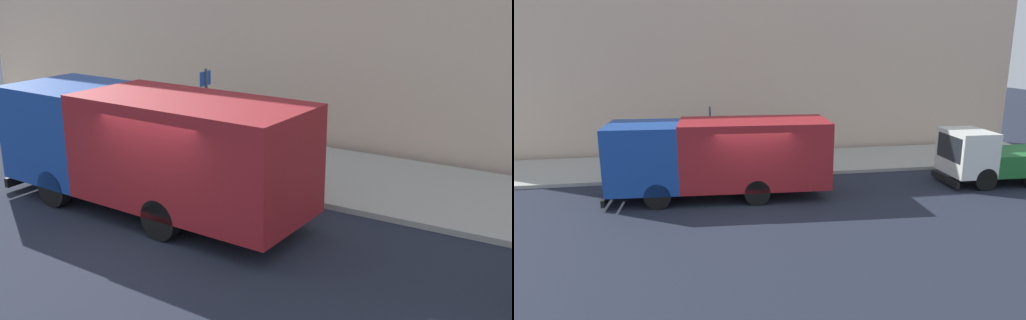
# 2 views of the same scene
# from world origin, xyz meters

# --- Properties ---
(ground) EXTENTS (80.00, 80.00, 0.00)m
(ground) POSITION_xyz_m (0.00, 0.00, 0.00)
(ground) COLOR #202533
(sidewalk) EXTENTS (4.32, 30.00, 0.14)m
(sidewalk) POSITION_xyz_m (5.16, 0.00, 0.07)
(sidewalk) COLOR #A9A9A1
(sidewalk) RESTS_ON ground
(large_utility_truck) EXTENTS (2.73, 7.83, 2.75)m
(large_utility_truck) POSITION_xyz_m (0.89, 1.05, 1.56)
(large_utility_truck) COLOR #18419C
(large_utility_truck) RESTS_ON ground
(pedestrian_walking) EXTENTS (0.33, 0.33, 1.70)m
(pedestrian_walking) POSITION_xyz_m (5.16, 3.77, 1.05)
(pedestrian_walking) COLOR #564749
(pedestrian_walking) RESTS_ON sidewalk
(traffic_cone_orange) EXTENTS (0.39, 0.39, 0.55)m
(traffic_cone_orange) POSITION_xyz_m (3.69, 5.27, 0.42)
(traffic_cone_orange) COLOR orange
(traffic_cone_orange) RESTS_ON sidewalk
(street_sign_post) EXTENTS (0.44, 0.08, 2.79)m
(street_sign_post) POSITION_xyz_m (3.42, 1.25, 1.78)
(street_sign_post) COLOR #4C5156
(street_sign_post) RESTS_ON sidewalk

